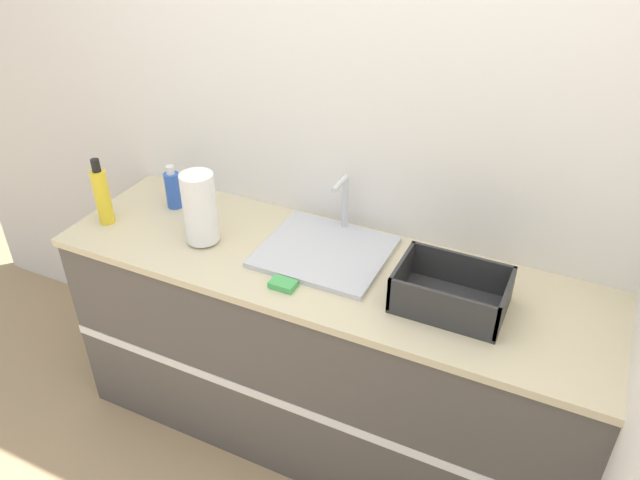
{
  "coord_description": "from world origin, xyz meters",
  "views": [
    {
      "loc": [
        0.77,
        -1.38,
        2.2
      ],
      "look_at": [
        -0.01,
        0.27,
        1.0
      ],
      "focal_mm": 35.0,
      "sensor_mm": 36.0,
      "label": 1
    }
  ],
  "objects": [
    {
      "name": "sink",
      "position": [
        -0.04,
        0.36,
        0.9
      ],
      "size": [
        0.46,
        0.41,
        0.25
      ],
      "color": "silver",
      "rests_on": "counter_cabinet"
    },
    {
      "name": "dish_rack",
      "position": [
        0.46,
        0.26,
        0.93
      ],
      "size": [
        0.36,
        0.25,
        0.14
      ],
      "color": "#2D2D2D",
      "rests_on": "counter_cabinet"
    },
    {
      "name": "paper_towel_roll",
      "position": [
        -0.49,
        0.23,
        1.03
      ],
      "size": [
        0.13,
        0.13,
        0.29
      ],
      "color": "#4C4C51",
      "rests_on": "counter_cabinet"
    },
    {
      "name": "bottle_yellow",
      "position": [
        -0.92,
        0.19,
        1.0
      ],
      "size": [
        0.06,
        0.06,
        0.28
      ],
      "color": "yellow",
      "rests_on": "counter_cabinet"
    },
    {
      "name": "bottle_blue",
      "position": [
        -0.75,
        0.41,
        0.96
      ],
      "size": [
        0.06,
        0.06,
        0.19
      ],
      "color": "#2D56B7",
      "rests_on": "counter_cabinet"
    },
    {
      "name": "ground_plane",
      "position": [
        0.0,
        0.0,
        0.0
      ],
      "size": [
        12.0,
        12.0,
        0.0
      ],
      "primitive_type": "plane",
      "color": "tan"
    },
    {
      "name": "sponge",
      "position": [
        -0.08,
        0.11,
        0.89
      ],
      "size": [
        0.09,
        0.06,
        0.02
      ],
      "color": "#4CB259",
      "rests_on": "counter_cabinet"
    },
    {
      "name": "counter_cabinet",
      "position": [
        0.0,
        0.3,
        0.44
      ],
      "size": [
        2.07,
        0.62,
        0.88
      ],
      "color": "#514C47",
      "rests_on": "ground_plane"
    },
    {
      "name": "wall_back",
      "position": [
        0.0,
        0.62,
        1.3
      ],
      "size": [
        4.44,
        0.06,
        2.6
      ],
      "color": "silver",
      "rests_on": "ground_plane"
    }
  ]
}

